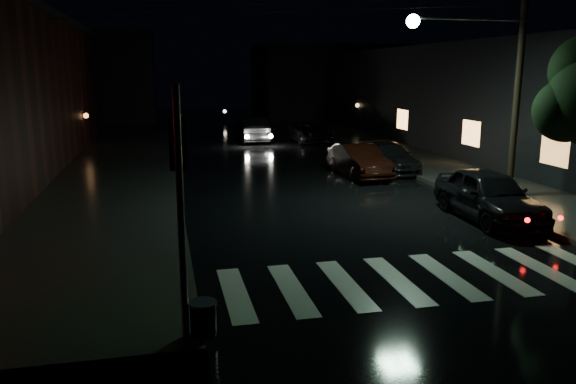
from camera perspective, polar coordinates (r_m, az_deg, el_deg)
ground at (r=11.64m, az=0.94°, el=-10.74°), size 120.00×120.00×0.00m
sidewalk_left at (r=24.95m, az=-18.13°, el=1.29°), size 6.00×44.00×0.15m
sidewalk_right at (r=27.81m, az=14.33°, el=2.59°), size 4.00×44.00×0.15m
building_right at (r=34.52m, az=22.09°, el=8.78°), size 10.00×40.00×6.00m
building_far_left at (r=55.92m, az=-20.72°, el=10.89°), size 14.00×10.00×8.00m
building_far_right at (r=57.84m, az=4.03°, el=11.16°), size 14.00×10.00×7.00m
crosswalk at (r=13.05m, az=13.46°, el=-8.47°), size 9.00×3.00×0.01m
signal_pole_corner at (r=9.46m, az=-9.71°, el=-6.46°), size 0.68×0.61×4.20m
utility_pole at (r=20.80m, az=20.91°, el=11.59°), size 4.92×0.44×8.00m
parked_car_a at (r=18.40m, az=19.73°, el=-0.29°), size 2.05×4.69×1.57m
parked_car_b at (r=24.68m, az=7.25°, el=3.18°), size 1.67×4.35×1.41m
parked_car_c at (r=26.27m, az=10.20°, el=3.50°), size 1.95×4.51×1.29m
parked_car_d at (r=36.54m, az=2.23°, el=6.11°), size 2.38×4.81×1.31m
oncoming_car at (r=36.90m, az=-3.76°, el=6.37°), size 1.75×4.87×1.60m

